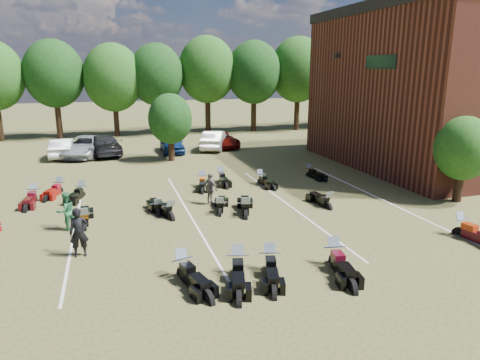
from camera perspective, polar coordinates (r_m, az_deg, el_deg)
name	(u,v)px	position (r m, az deg, el deg)	size (l,w,h in m)	color
ground	(273,230)	(18.21, 4.39, -6.63)	(160.00, 160.00, 0.00)	brown
car_1	(63,148)	(35.64, -22.54, 3.98)	(1.54, 4.43, 1.46)	silver
car_2	(85,146)	(35.39, -19.92, 4.23)	(2.59, 5.61, 1.56)	gray
car_3	(103,145)	(35.55, -17.79, 4.49)	(2.25, 5.53, 1.61)	black
car_4	(172,143)	(35.38, -9.07, 4.83)	(1.71, 4.26, 1.45)	navy
car_5	(214,140)	(36.42, -3.43, 5.36)	(1.67, 4.80, 1.58)	beige
car_6	(223,140)	(37.28, -2.33, 5.37)	(2.15, 4.67, 1.30)	#510904
car_7	(335,135)	(40.20, 12.60, 5.88)	(2.17, 5.34, 1.55)	#3C3B40
person_black	(79,233)	(16.44, -20.68, -6.57)	(0.66, 0.43, 1.81)	black
person_green	(66,211)	(19.32, -22.18, -3.86)	(0.80, 0.62, 1.64)	#296D41
person_grey	(211,189)	(21.37, -3.94, -1.14)	(0.94, 0.39, 1.61)	#625C54
motorcycle_2	(238,274)	(14.45, -0.32, -12.44)	(0.79, 2.47, 1.38)	black
motorcycle_3	(183,278)	(14.36, -7.61, -12.77)	(0.77, 2.41, 1.35)	black
motorcycle_4	(270,270)	(14.73, 3.96, -11.93)	(0.74, 2.33, 1.30)	black
motorcycle_5	(333,265)	(15.40, 12.36, -11.02)	(0.79, 2.47, 1.38)	black
motorcycle_6	(460,236)	(19.70, 27.25, -6.61)	(0.78, 2.45, 1.37)	#410911
motorcycle_8	(85,228)	(19.45, -19.95, -6.09)	(0.76, 2.39, 1.33)	black
motorcycle_9	(158,215)	(20.25, -10.86, -4.65)	(0.67, 2.09, 1.17)	black
motorcycle_10	(170,219)	(19.65, -9.26, -5.17)	(0.76, 2.37, 1.32)	black
motorcycle_11	(220,215)	(19.98, -2.67, -4.65)	(0.71, 2.23, 1.25)	black
motorcycle_12	(246,217)	(19.61, 0.78, -5.02)	(0.80, 2.52, 1.41)	black
motorcycle_13	(328,209)	(21.26, 11.63, -3.75)	(0.70, 2.21, 1.23)	black
motorcycle_14	(35,201)	(24.41, -25.70, -2.55)	(0.74, 2.31, 1.29)	#43090E
motorcycle_15	(60,193)	(25.46, -22.88, -1.58)	(0.70, 2.19, 1.22)	maroon
motorcycle_16	(82,197)	(24.20, -20.31, -2.13)	(0.69, 2.15, 1.20)	black
motorcycle_17	(202,186)	(24.98, -5.05, -0.76)	(0.69, 2.18, 1.21)	black
motorcycle_18	(261,184)	(25.36, 2.76, -0.49)	(0.67, 2.12, 1.18)	black
motorcycle_19	(221,181)	(25.86, -2.56, -0.19)	(0.71, 2.24, 1.25)	black
motorcycle_20	(309,177)	(27.38, 9.22, 0.46)	(0.64, 2.01, 1.12)	black
tree_line	(160,72)	(45.09, -10.65, 13.94)	(56.00, 6.00, 9.79)	black
young_tree_near_building	(463,148)	(24.04, 27.63, 3.75)	(2.80, 2.80, 4.16)	black
young_tree_midfield	(170,119)	(31.76, -9.30, 8.05)	(3.20, 3.20, 4.70)	black
parking_lines	(189,214)	(20.16, -6.76, -4.55)	(20.10, 14.00, 0.01)	silver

